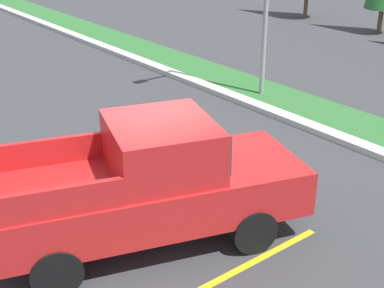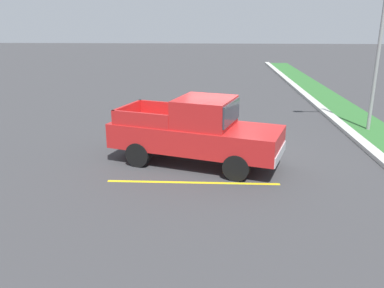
# 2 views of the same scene
# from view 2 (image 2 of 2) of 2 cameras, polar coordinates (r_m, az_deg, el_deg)

# --- Properties ---
(ground_plane) EXTENTS (120.00, 120.00, 0.00)m
(ground_plane) POSITION_cam_2_polar(r_m,az_deg,el_deg) (13.56, 4.63, -1.37)
(ground_plane) COLOR #38383A
(parking_line_near) EXTENTS (0.12, 4.80, 0.01)m
(parking_line_near) POSITION_cam_2_polar(r_m,az_deg,el_deg) (14.09, 0.74, -0.56)
(parking_line_near) COLOR yellow
(parking_line_near) RESTS_ON ground
(parking_line_far) EXTENTS (0.12, 4.80, 0.01)m
(parking_line_far) POSITION_cam_2_polar(r_m,az_deg,el_deg) (11.19, 0.15, -5.50)
(parking_line_far) COLOR yellow
(parking_line_far) RESTS_ON ground
(curb_strip) EXTENTS (56.00, 0.40, 0.15)m
(curb_strip) POSITION_cam_2_polar(r_m,az_deg,el_deg) (14.59, 24.68, -1.29)
(curb_strip) COLOR #B2B2AD
(curb_strip) RESTS_ON ground
(pickup_truck_main) EXTENTS (3.44, 5.55, 2.10)m
(pickup_truck_main) POSITION_cam_2_polar(r_m,az_deg,el_deg) (12.29, 0.71, 1.76)
(pickup_truck_main) COLOR black
(pickup_truck_main) RESTS_ON ground
(street_light) EXTENTS (0.24, 1.49, 6.25)m
(street_light) POSITION_cam_2_polar(r_m,az_deg,el_deg) (17.17, 24.71, 13.61)
(street_light) COLOR gray
(street_light) RESTS_ON ground
(traffic_cone) EXTENTS (0.36, 0.36, 0.60)m
(traffic_cone) POSITION_cam_2_polar(r_m,az_deg,el_deg) (14.92, 1.71, 1.63)
(traffic_cone) COLOR orange
(traffic_cone) RESTS_ON ground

